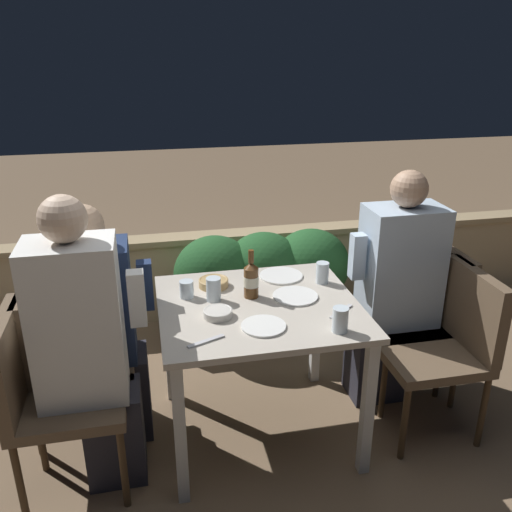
% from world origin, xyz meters
% --- Properties ---
extents(ground_plane, '(16.00, 16.00, 0.00)m').
position_xyz_m(ground_plane, '(0.00, 0.00, 0.00)').
color(ground_plane, '#7A6047').
extents(parapet_wall, '(9.00, 0.18, 0.62)m').
position_xyz_m(parapet_wall, '(0.00, 1.37, 0.31)').
color(parapet_wall, tan).
rests_on(parapet_wall, ground_plane).
extents(dining_table, '(0.94, 0.86, 0.74)m').
position_xyz_m(dining_table, '(0.00, 0.00, 0.64)').
color(dining_table, '#BCB2A3').
rests_on(dining_table, ground_plane).
extents(planter_hedge, '(1.17, 0.47, 0.75)m').
position_xyz_m(planter_hedge, '(0.23, 0.93, 0.41)').
color(planter_hedge, brown).
rests_on(planter_hedge, ground_plane).
extents(chair_left_near, '(0.48, 0.48, 0.86)m').
position_xyz_m(chair_left_near, '(-0.97, -0.15, 0.52)').
color(chair_left_near, brown).
rests_on(chair_left_near, ground_plane).
extents(person_white_polo, '(0.47, 0.26, 1.35)m').
position_xyz_m(person_white_polo, '(-0.77, -0.15, 0.69)').
color(person_white_polo, '#282833').
rests_on(person_white_polo, ground_plane).
extents(chair_left_far, '(0.48, 0.48, 0.86)m').
position_xyz_m(chair_left_far, '(-0.94, 0.15, 0.52)').
color(chair_left_far, brown).
rests_on(chair_left_far, ground_plane).
extents(person_navy_jumper, '(0.47, 0.26, 1.23)m').
position_xyz_m(person_navy_jumper, '(-0.74, 0.15, 0.62)').
color(person_navy_jumper, '#282833').
rests_on(person_navy_jumper, ground_plane).
extents(chair_right_near, '(0.48, 0.48, 0.86)m').
position_xyz_m(chair_right_near, '(0.94, -0.13, 0.52)').
color(chair_right_near, brown).
rests_on(chair_right_near, ground_plane).
extents(chair_right_far, '(0.48, 0.48, 0.86)m').
position_xyz_m(chair_right_far, '(0.98, 0.18, 0.52)').
color(chair_right_far, brown).
rests_on(chair_right_far, ground_plane).
extents(person_blue_shirt, '(0.49, 0.26, 1.30)m').
position_xyz_m(person_blue_shirt, '(0.78, 0.18, 0.65)').
color(person_blue_shirt, '#282833').
rests_on(person_blue_shirt, ground_plane).
extents(beer_bottle, '(0.07, 0.07, 0.24)m').
position_xyz_m(beer_bottle, '(-0.02, 0.09, 0.83)').
color(beer_bottle, brown).
rests_on(beer_bottle, dining_table).
extents(plate_0, '(0.20, 0.20, 0.01)m').
position_xyz_m(plate_0, '(-0.03, -0.22, 0.74)').
color(plate_0, white).
rests_on(plate_0, dining_table).
extents(plate_1, '(0.22, 0.22, 0.01)m').
position_xyz_m(plate_1, '(0.19, 0.04, 0.74)').
color(plate_1, white).
rests_on(plate_1, dining_table).
extents(plate_2, '(0.23, 0.23, 0.01)m').
position_xyz_m(plate_2, '(0.18, 0.29, 0.74)').
color(plate_2, white).
rests_on(plate_2, dining_table).
extents(bowl_0, '(0.13, 0.13, 0.03)m').
position_xyz_m(bowl_0, '(-0.21, -0.08, 0.76)').
color(bowl_0, beige).
rests_on(bowl_0, dining_table).
extents(bowl_1, '(0.15, 0.15, 0.04)m').
position_xyz_m(bowl_1, '(-0.18, 0.24, 0.76)').
color(bowl_1, tan).
rests_on(bowl_1, dining_table).
extents(glass_cup_0, '(0.07, 0.07, 0.11)m').
position_xyz_m(glass_cup_0, '(0.37, 0.17, 0.79)').
color(glass_cup_0, silver).
rests_on(glass_cup_0, dining_table).
extents(glass_cup_1, '(0.07, 0.07, 0.11)m').
position_xyz_m(glass_cup_1, '(0.28, -0.32, 0.79)').
color(glass_cup_1, silver).
rests_on(glass_cup_1, dining_table).
extents(glass_cup_2, '(0.07, 0.07, 0.12)m').
position_xyz_m(glass_cup_2, '(-0.20, 0.09, 0.79)').
color(glass_cup_2, silver).
rests_on(glass_cup_2, dining_table).
extents(glass_cup_3, '(0.07, 0.07, 0.09)m').
position_xyz_m(glass_cup_3, '(-0.33, 0.15, 0.78)').
color(glass_cup_3, silver).
rests_on(glass_cup_3, dining_table).
extents(fork_0, '(0.16, 0.08, 0.01)m').
position_xyz_m(fork_0, '(-0.29, -0.29, 0.74)').
color(fork_0, silver).
rests_on(fork_0, dining_table).
extents(fork_1, '(0.15, 0.12, 0.01)m').
position_xyz_m(fork_1, '(0.35, -0.16, 0.74)').
color(fork_1, silver).
rests_on(fork_1, dining_table).
extents(potted_plant, '(0.34, 0.34, 0.67)m').
position_xyz_m(potted_plant, '(1.10, 0.87, 0.41)').
color(potted_plant, brown).
rests_on(potted_plant, ground_plane).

